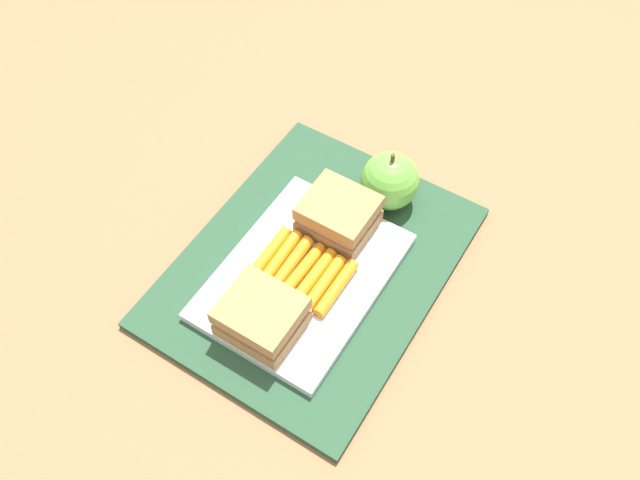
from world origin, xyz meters
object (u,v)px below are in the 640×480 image
sandwich_half_left (261,316)px  apple (390,181)px  food_tray (302,276)px  sandwich_half_right (339,215)px  carrot_sticks_bundle (302,270)px

sandwich_half_left → apple: apple is taller
food_tray → sandwich_half_right: bearing=0.0°
sandwich_half_left → sandwich_half_right: bearing=0.0°
food_tray → sandwich_half_right: 0.08m
food_tray → apple: bearing=-9.8°
sandwich_half_left → apple: (0.23, -0.03, 0.00)m
sandwich_half_right → carrot_sticks_bundle: size_ratio=0.78×
food_tray → carrot_sticks_bundle: 0.01m
food_tray → sandwich_half_left: sandwich_half_left is taller
sandwich_half_right → apple: apple is taller
sandwich_half_right → apple: (0.07, -0.03, 0.00)m
sandwich_half_right → apple: 0.08m
sandwich_half_left → sandwich_half_right: (0.16, 0.00, 0.00)m
sandwich_half_left → food_tray: bearing=0.0°
carrot_sticks_bundle → sandwich_half_left: bearing=-179.9°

